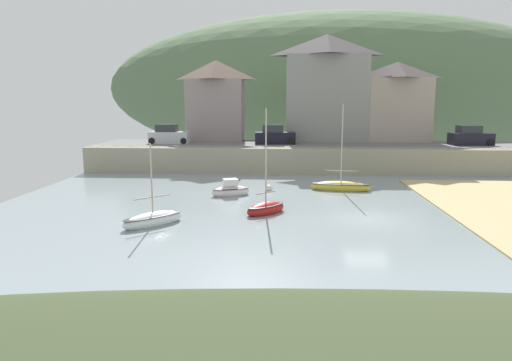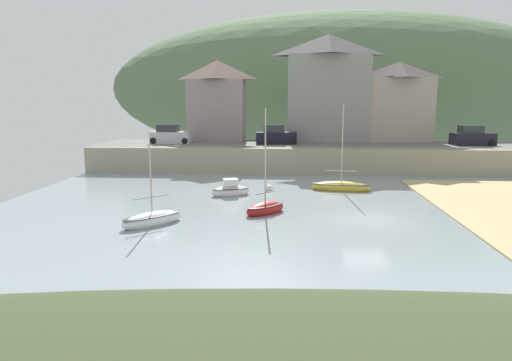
{
  "view_description": "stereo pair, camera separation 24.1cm",
  "coord_description": "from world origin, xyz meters",
  "px_view_note": "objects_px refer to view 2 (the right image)",
  "views": [
    {
      "loc": [
        -4.97,
        -26.58,
        6.9
      ],
      "look_at": [
        -6.88,
        5.34,
        1.26
      ],
      "focal_mm": 32.31,
      "sensor_mm": 36.0,
      "label": 1
    },
    {
      "loc": [
        -4.73,
        -26.56,
        6.9
      ],
      "look_at": [
        -6.88,
        5.34,
        1.26
      ],
      "focal_mm": 32.31,
      "sensor_mm": 36.0,
      "label": 2
    }
  ],
  "objects_px": {
    "sailboat_white_hull": "(265,208)",
    "motorboat_with_cabin": "(152,219)",
    "waterfront_building_left": "(218,100)",
    "parked_car_by_wall": "(276,136)",
    "mooring_buoy": "(269,188)",
    "sailboat_nearest_shore": "(231,191)",
    "parked_car_end_of_row": "(472,137)",
    "waterfront_building_right": "(398,101)",
    "parked_car_near_slipway": "(170,135)",
    "fishing_boat_green": "(341,186)",
    "waterfront_building_centre": "(327,87)"
  },
  "relations": [
    {
      "from": "sailboat_white_hull",
      "to": "motorboat_with_cabin",
      "type": "bearing_deg",
      "value": 161.25
    },
    {
      "from": "waterfront_building_left",
      "to": "sailboat_white_hull",
      "type": "distance_m",
      "value": 25.99
    },
    {
      "from": "parked_car_by_wall",
      "to": "motorboat_with_cabin",
      "type": "bearing_deg",
      "value": -108.09
    },
    {
      "from": "motorboat_with_cabin",
      "to": "mooring_buoy",
      "type": "xyz_separation_m",
      "value": [
        6.11,
        10.19,
        -0.14
      ]
    },
    {
      "from": "sailboat_nearest_shore",
      "to": "parked_car_by_wall",
      "type": "relative_size",
      "value": 0.72
    },
    {
      "from": "parked_car_end_of_row",
      "to": "waterfront_building_right",
      "type": "bearing_deg",
      "value": 140.74
    },
    {
      "from": "mooring_buoy",
      "to": "parked_car_by_wall",
      "type": "bearing_deg",
      "value": 89.22
    },
    {
      "from": "waterfront_building_left",
      "to": "parked_car_end_of_row",
      "type": "height_order",
      "value": "waterfront_building_left"
    },
    {
      "from": "sailboat_nearest_shore",
      "to": "parked_car_by_wall",
      "type": "xyz_separation_m",
      "value": [
        2.89,
        14.61,
        2.84
      ]
    },
    {
      "from": "motorboat_with_cabin",
      "to": "parked_car_near_slipway",
      "type": "distance_m",
      "value": 23.49
    },
    {
      "from": "parked_car_near_slipway",
      "to": "parked_car_end_of_row",
      "type": "xyz_separation_m",
      "value": [
        30.58,
        0.0,
        0.0
      ]
    },
    {
      "from": "fishing_boat_green",
      "to": "motorboat_with_cabin",
      "type": "height_order",
      "value": "fishing_boat_green"
    },
    {
      "from": "fishing_boat_green",
      "to": "motorboat_with_cabin",
      "type": "relative_size",
      "value": 1.42
    },
    {
      "from": "waterfront_building_left",
      "to": "parked_car_near_slipway",
      "type": "xyz_separation_m",
      "value": [
        -4.36,
        -4.5,
        -3.66
      ]
    },
    {
      "from": "parked_car_near_slipway",
      "to": "sailboat_white_hull",
      "type": "bearing_deg",
      "value": -60.24
    },
    {
      "from": "parked_car_by_wall",
      "to": "waterfront_building_centre",
      "type": "bearing_deg",
      "value": 36.53
    },
    {
      "from": "waterfront_building_right",
      "to": "parked_car_end_of_row",
      "type": "bearing_deg",
      "value": -34.88
    },
    {
      "from": "motorboat_with_cabin",
      "to": "parked_car_by_wall",
      "type": "xyz_separation_m",
      "value": [
        6.28,
        22.84,
        2.89
      ]
    },
    {
      "from": "waterfront_building_centre",
      "to": "sailboat_nearest_shore",
      "type": "height_order",
      "value": "waterfront_building_centre"
    },
    {
      "from": "parked_car_near_slipway",
      "to": "waterfront_building_centre",
      "type": "bearing_deg",
      "value": 16.28
    },
    {
      "from": "motorboat_with_cabin",
      "to": "sailboat_white_hull",
      "type": "relative_size",
      "value": 0.72
    },
    {
      "from": "motorboat_with_cabin",
      "to": "waterfront_building_right",
      "type": "bearing_deg",
      "value": 8.72
    },
    {
      "from": "mooring_buoy",
      "to": "parked_car_near_slipway",
      "type": "bearing_deg",
      "value": 130.52
    },
    {
      "from": "fishing_boat_green",
      "to": "parked_car_end_of_row",
      "type": "xyz_separation_m",
      "value": [
        14.26,
        12.2,
        2.89
      ]
    },
    {
      "from": "fishing_boat_green",
      "to": "parked_car_end_of_row",
      "type": "height_order",
      "value": "fishing_boat_green"
    },
    {
      "from": "sailboat_white_hull",
      "to": "sailboat_nearest_shore",
      "type": "relative_size",
      "value": 2.19
    },
    {
      "from": "parked_car_near_slipway",
      "to": "parked_car_end_of_row",
      "type": "distance_m",
      "value": 30.58
    },
    {
      "from": "waterfront_building_centre",
      "to": "parked_car_by_wall",
      "type": "distance_m",
      "value": 8.69
    },
    {
      "from": "waterfront_building_centre",
      "to": "sailboat_nearest_shore",
      "type": "relative_size",
      "value": 3.78
    },
    {
      "from": "motorboat_with_cabin",
      "to": "sailboat_white_hull",
      "type": "xyz_separation_m",
      "value": [
        6.16,
        3.03,
        0.02
      ]
    },
    {
      "from": "motorboat_with_cabin",
      "to": "waterfront_building_left",
      "type": "bearing_deg",
      "value": 44.82
    },
    {
      "from": "fishing_boat_green",
      "to": "sailboat_nearest_shore",
      "type": "height_order",
      "value": "fishing_boat_green"
    },
    {
      "from": "motorboat_with_cabin",
      "to": "parked_car_by_wall",
      "type": "relative_size",
      "value": 1.14
    },
    {
      "from": "waterfront_building_centre",
      "to": "motorboat_with_cabin",
      "type": "height_order",
      "value": "waterfront_building_centre"
    },
    {
      "from": "waterfront_building_left",
      "to": "parked_car_end_of_row",
      "type": "xyz_separation_m",
      "value": [
        26.22,
        -4.5,
        -3.66
      ]
    },
    {
      "from": "parked_car_by_wall",
      "to": "sailboat_nearest_shore",
      "type": "bearing_deg",
      "value": -103.89
    },
    {
      "from": "waterfront_building_right",
      "to": "parked_car_near_slipway",
      "type": "relative_size",
      "value": 2.06
    },
    {
      "from": "waterfront_building_left",
      "to": "waterfront_building_centre",
      "type": "relative_size",
      "value": 0.77
    },
    {
      "from": "sailboat_nearest_shore",
      "to": "mooring_buoy",
      "type": "bearing_deg",
      "value": 12.14
    },
    {
      "from": "waterfront_building_centre",
      "to": "motorboat_with_cabin",
      "type": "distance_m",
      "value": 30.8
    },
    {
      "from": "motorboat_with_cabin",
      "to": "parked_car_near_slipway",
      "type": "bearing_deg",
      "value": 55.74
    },
    {
      "from": "sailboat_white_hull",
      "to": "parked_car_end_of_row",
      "type": "xyz_separation_m",
      "value": [
        19.72,
        19.8,
        2.87
      ]
    },
    {
      "from": "waterfront_building_left",
      "to": "waterfront_building_right",
      "type": "bearing_deg",
      "value": 0.0
    },
    {
      "from": "motorboat_with_cabin",
      "to": "parked_car_end_of_row",
      "type": "bearing_deg",
      "value": -4.46
    },
    {
      "from": "fishing_boat_green",
      "to": "sailboat_nearest_shore",
      "type": "xyz_separation_m",
      "value": [
        -8.23,
        -2.42,
        0.04
      ]
    },
    {
      "from": "sailboat_white_hull",
      "to": "mooring_buoy",
      "type": "xyz_separation_m",
      "value": [
        -0.05,
        7.15,
        -0.16
      ]
    },
    {
      "from": "fishing_boat_green",
      "to": "sailboat_white_hull",
      "type": "relative_size",
      "value": 1.02
    },
    {
      "from": "parked_car_near_slipway",
      "to": "parked_car_end_of_row",
      "type": "bearing_deg",
      "value": 1.02
    },
    {
      "from": "waterfront_building_left",
      "to": "parked_car_by_wall",
      "type": "relative_size",
      "value": 2.1
    },
    {
      "from": "parked_car_near_slipway",
      "to": "fishing_boat_green",
      "type": "bearing_deg",
      "value": -35.74
    }
  ]
}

